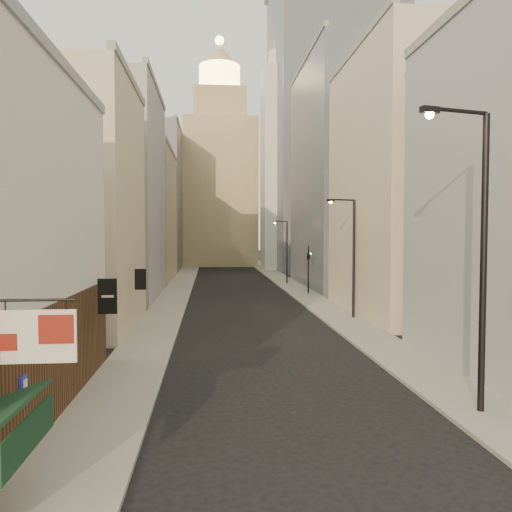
{
  "coord_description": "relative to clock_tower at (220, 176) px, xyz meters",
  "views": [
    {
      "loc": [
        -2.95,
        -7.47,
        6.26
      ],
      "look_at": [
        -0.46,
        19.68,
        5.02
      ],
      "focal_mm": 35.0,
      "sensor_mm": 36.0,
      "label": 1
    }
  ],
  "objects": [
    {
      "name": "sidewalk_left",
      "position": [
        -5.5,
        -37.0,
        -17.56
      ],
      "size": [
        3.0,
        140.0,
        0.15
      ],
      "primitive_type": "cube",
      "color": "gray",
      "rests_on": "ground"
    },
    {
      "name": "sidewalk_right",
      "position": [
        7.5,
        -37.0,
        -17.56
      ],
      "size": [
        3.0,
        140.0,
        0.15
      ],
      "primitive_type": "cube",
      "color": "gray",
      "rests_on": "ground"
    },
    {
      "name": "left_bldg_beige",
      "position": [
        -11.0,
        -66.0,
        -9.63
      ],
      "size": [
        8.0,
        12.0,
        16.0
      ],
      "primitive_type": "cube",
      "color": "#BDB192",
      "rests_on": "ground"
    },
    {
      "name": "left_bldg_grey",
      "position": [
        -11.0,
        -50.0,
        -7.63
      ],
      "size": [
        8.0,
        16.0,
        20.0
      ],
      "primitive_type": "cube",
      "color": "#9A9B9F",
      "rests_on": "ground"
    },
    {
      "name": "left_bldg_tan",
      "position": [
        -11.0,
        -32.0,
        -9.13
      ],
      "size": [
        8.0,
        18.0,
        17.0
      ],
      "primitive_type": "cube",
      "color": "tan",
      "rests_on": "ground"
    },
    {
      "name": "left_bldg_wingrid",
      "position": [
        -11.0,
        -12.0,
        -5.63
      ],
      "size": [
        8.0,
        20.0,
        24.0
      ],
      "primitive_type": "cube",
      "color": "gray",
      "rests_on": "ground"
    },
    {
      "name": "right_bldg_beige",
      "position": [
        13.0,
        -62.0,
        -7.63
      ],
      "size": [
        8.0,
        16.0,
        20.0
      ],
      "primitive_type": "cube",
      "color": "#BDB192",
      "rests_on": "ground"
    },
    {
      "name": "right_bldg_wingrid",
      "position": [
        13.0,
        -42.0,
        -4.63
      ],
      "size": [
        8.0,
        20.0,
        26.0
      ],
      "primitive_type": "cube",
      "color": "gray",
      "rests_on": "ground"
    },
    {
      "name": "highrise",
      "position": [
        19.0,
        -14.0,
        8.02
      ],
      "size": [
        21.0,
        23.0,
        51.2
      ],
      "color": "gray",
      "rests_on": "ground"
    },
    {
      "name": "clock_tower",
      "position": [
        0.0,
        0.0,
        0.0
      ],
      "size": [
        14.0,
        14.0,
        44.9
      ],
      "color": "tan",
      "rests_on": "ground"
    },
    {
      "name": "white_tower",
      "position": [
        11.0,
        -14.0,
        0.97
      ],
      "size": [
        8.0,
        8.0,
        41.5
      ],
      "color": "silver",
      "rests_on": "ground"
    },
    {
      "name": "streetlamp_near",
      "position": [
        7.05,
        -83.38,
        -11.72
      ],
      "size": [
        2.67,
        0.84,
        10.35
      ],
      "rotation": [
        0.0,
        0.0,
        0.23
      ],
      "color": "black",
      "rests_on": "ground"
    },
    {
      "name": "streetlamp_mid",
      "position": [
        8.18,
        -64.28,
        -12.66
      ],
      "size": [
        2.24,
        0.76,
        8.71
      ],
      "rotation": [
        0.0,
        0.0,
        0.26
      ],
      "color": "black",
      "rests_on": "ground"
    },
    {
      "name": "streetlamp_far",
      "position": [
        7.21,
        -39.24,
        -13.19
      ],
      "size": [
        1.91,
        0.96,
        7.77
      ],
      "rotation": [
        0.0,
        0.0,
        0.42
      ],
      "color": "black",
      "rests_on": "ground"
    },
    {
      "name": "traffic_light_right",
      "position": [
        8.01,
        -49.47,
        -13.89
      ],
      "size": [
        0.65,
        0.65,
        5.0
      ],
      "rotation": [
        0.0,
        0.0,
        3.42
      ],
      "color": "black",
      "rests_on": "ground"
    }
  ]
}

